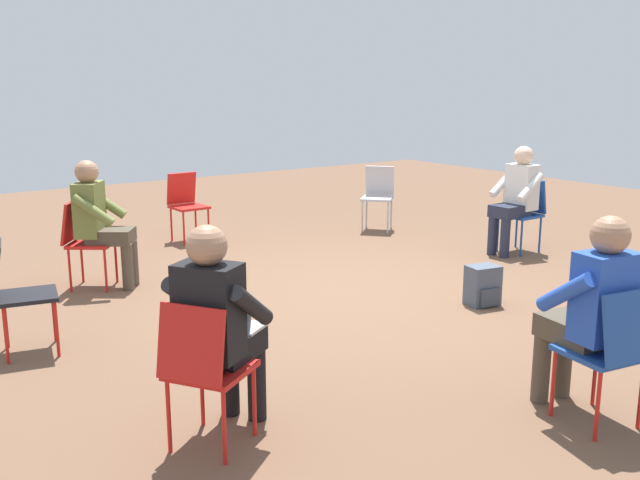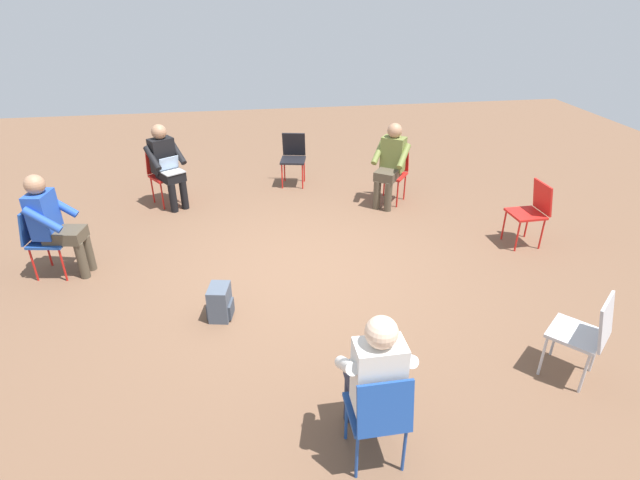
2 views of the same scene
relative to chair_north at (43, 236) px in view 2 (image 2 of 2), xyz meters
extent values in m
plane|color=brown|center=(-0.40, -2.97, -0.50)|extent=(16.77, 16.77, 0.00)
cube|color=#1E4799|center=(-0.01, -0.07, -0.06)|extent=(0.46, 0.46, 0.03)
cylinder|color=red|center=(0.13, -0.27, -0.29)|extent=(0.02, 0.02, 0.42)
cylinder|color=red|center=(-0.21, -0.21, -0.29)|extent=(0.02, 0.02, 0.42)
cylinder|color=red|center=(0.18, 0.07, -0.29)|extent=(0.02, 0.02, 0.42)
cylinder|color=red|center=(-0.15, 0.12, -0.29)|extent=(0.02, 0.02, 0.42)
cube|color=#1E4799|center=(0.02, 0.11, 0.15)|extent=(0.39, 0.15, 0.40)
cube|color=red|center=(1.94, -1.14, -0.06)|extent=(0.55, 0.55, 0.03)
cylinder|color=red|center=(1.89, -1.37, -0.29)|extent=(0.02, 0.02, 0.42)
cylinder|color=red|center=(1.70, -1.09, -0.29)|extent=(0.02, 0.02, 0.42)
cylinder|color=red|center=(2.17, -1.19, -0.29)|extent=(0.02, 0.02, 0.42)
cylinder|color=red|center=(1.99, -0.90, -0.29)|extent=(0.02, 0.02, 0.42)
cube|color=red|center=(2.10, -1.04, 0.15)|extent=(0.28, 0.37, 0.40)
cube|color=red|center=(-0.16, -5.88, -0.06)|extent=(0.41, 0.41, 0.03)
cylinder|color=red|center=(-0.33, -5.72, -0.29)|extent=(0.02, 0.02, 0.42)
cylinder|color=red|center=(0.01, -5.71, -0.29)|extent=(0.02, 0.02, 0.42)
cylinder|color=red|center=(-0.32, -6.06, -0.29)|extent=(0.02, 0.02, 0.42)
cylinder|color=red|center=(0.02, -6.05, -0.29)|extent=(0.02, 0.02, 0.42)
cube|color=red|center=(-0.15, -6.07, 0.15)|extent=(0.38, 0.11, 0.40)
cube|color=#B7B7BC|center=(-2.49, -5.05, -0.06)|extent=(0.56, 0.56, 0.03)
cylinder|color=#B7B7BC|center=(-2.48, -4.81, -0.29)|extent=(0.02, 0.02, 0.42)
cylinder|color=#B7B7BC|center=(-2.25, -5.07, -0.29)|extent=(0.02, 0.02, 0.42)
cylinder|color=#B7B7BC|center=(-2.73, -5.04, -0.29)|extent=(0.02, 0.02, 0.42)
cylinder|color=#B7B7BC|center=(-2.51, -5.29, -0.29)|extent=(0.02, 0.02, 0.42)
cube|color=#B7B7BC|center=(-2.64, -5.18, 0.15)|extent=(0.32, 0.35, 0.40)
cube|color=red|center=(1.48, -4.57, -0.06)|extent=(0.56, 0.56, 0.03)
cylinder|color=red|center=(1.24, -4.61, -0.29)|extent=(0.02, 0.02, 0.42)
cylinder|color=red|center=(1.44, -4.33, -0.29)|extent=(0.02, 0.02, 0.42)
cylinder|color=red|center=(1.52, -4.81, -0.29)|extent=(0.02, 0.02, 0.42)
cylinder|color=red|center=(1.72, -4.53, -0.29)|extent=(0.02, 0.02, 0.42)
cube|color=red|center=(1.63, -4.68, 0.15)|extent=(0.30, 0.36, 0.40)
cube|color=#1E4799|center=(-3.07, -3.15, -0.06)|extent=(0.41, 0.41, 0.03)
cylinder|color=#1E4799|center=(-2.90, -2.98, -0.29)|extent=(0.02, 0.02, 0.42)
cylinder|color=#1E4799|center=(-2.90, -3.32, -0.29)|extent=(0.02, 0.02, 0.42)
cylinder|color=#1E4799|center=(-3.24, -2.99, -0.29)|extent=(0.02, 0.02, 0.42)
cylinder|color=#1E4799|center=(-3.24, -3.33, -0.29)|extent=(0.02, 0.02, 0.42)
cube|color=#1E4799|center=(-3.26, -3.16, 0.15)|extent=(0.10, 0.38, 0.40)
cube|color=black|center=(2.41, -3.14, -0.06)|extent=(0.47, 0.47, 0.03)
cylinder|color=red|center=(2.21, -3.27, -0.29)|extent=(0.02, 0.02, 0.42)
cylinder|color=red|center=(2.28, -2.94, -0.29)|extent=(0.02, 0.02, 0.42)
cylinder|color=red|center=(2.54, -3.34, -0.29)|extent=(0.02, 0.02, 0.42)
cylinder|color=red|center=(2.61, -3.01, -0.29)|extent=(0.02, 0.02, 0.42)
cube|color=black|center=(2.59, -3.18, 0.15)|extent=(0.17, 0.39, 0.40)
cylinder|color=black|center=(1.69, -1.41, -0.27)|extent=(0.11, 0.11, 0.45)
cylinder|color=black|center=(1.59, -1.26, -0.27)|extent=(0.11, 0.11, 0.45)
cube|color=black|center=(1.78, -1.24, 0.01)|extent=(0.52, 0.48, 0.14)
cube|color=black|center=(1.94, -1.14, 0.27)|extent=(0.37, 0.40, 0.52)
sphere|color=#A87A5B|center=(1.94, -1.14, 0.63)|extent=(0.22, 0.22, 0.22)
cylinder|color=black|center=(1.96, -1.36, 0.30)|extent=(0.38, 0.29, 0.31)
cylinder|color=black|center=(1.75, -1.02, 0.30)|extent=(0.38, 0.29, 0.31)
cube|color=#9EA0A5|center=(1.69, -1.30, 0.09)|extent=(0.35, 0.37, 0.02)
cube|color=#B2D1F2|center=(1.78, -1.24, 0.20)|extent=(0.20, 0.28, 0.20)
cylinder|color=#4C4233|center=(0.02, -0.44, -0.27)|extent=(0.11, 0.11, 0.45)
cylinder|color=#4C4233|center=(-0.16, -0.41, -0.27)|extent=(0.11, 0.11, 0.45)
cube|color=#4C4233|center=(-0.04, -0.26, 0.01)|extent=(0.36, 0.46, 0.14)
cube|color=blue|center=(-0.01, -0.07, 0.27)|extent=(0.37, 0.27, 0.52)
sphere|color=#A87A5B|center=(-0.01, -0.07, 0.63)|extent=(0.22, 0.22, 0.22)
cylinder|color=blue|center=(0.17, -0.20, 0.30)|extent=(0.15, 0.41, 0.31)
cylinder|color=blue|center=(-0.23, -0.14, 0.30)|extent=(0.15, 0.41, 0.31)
cylinder|color=#23283D|center=(-2.71, -3.06, -0.27)|extent=(0.11, 0.11, 0.45)
cylinder|color=#23283D|center=(-2.71, -3.24, -0.27)|extent=(0.11, 0.11, 0.45)
cube|color=#23283D|center=(-2.88, -3.15, 0.01)|extent=(0.43, 0.31, 0.14)
cube|color=silver|center=(-3.07, -3.15, 0.27)|extent=(0.23, 0.34, 0.52)
sphere|color=beige|center=(-3.07, -3.15, 0.63)|extent=(0.22, 0.22, 0.22)
cylinder|color=silver|center=(-2.97, -2.95, 0.30)|extent=(0.40, 0.10, 0.31)
cylinder|color=silver|center=(-2.97, -3.35, 0.30)|extent=(0.40, 0.10, 0.31)
cylinder|color=#4C4233|center=(1.14, -4.43, -0.27)|extent=(0.11, 0.11, 0.45)
cylinder|color=#4C4233|center=(1.24, -4.29, -0.27)|extent=(0.11, 0.11, 0.45)
cube|color=#4C4233|center=(1.33, -4.46, 0.01)|extent=(0.52, 0.49, 0.14)
cube|color=olive|center=(1.48, -4.57, 0.27)|extent=(0.38, 0.40, 0.52)
sphere|color=#A87A5B|center=(1.48, -4.57, 0.63)|extent=(0.22, 0.22, 0.22)
cylinder|color=olive|center=(1.28, -4.67, 0.30)|extent=(0.37, 0.31, 0.31)
cylinder|color=olive|center=(1.51, -4.35, 0.30)|extent=(0.37, 0.31, 0.31)
cube|color=#475160|center=(-1.18, -2.00, -0.32)|extent=(0.31, 0.25, 0.36)
cube|color=#39414D|center=(-1.18, -2.00, -0.40)|extent=(0.24, 0.28, 0.16)
camera|label=1|loc=(3.54, 2.15, 1.48)|focal=40.00mm
camera|label=2|loc=(-5.51, -2.38, 2.64)|focal=28.00mm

